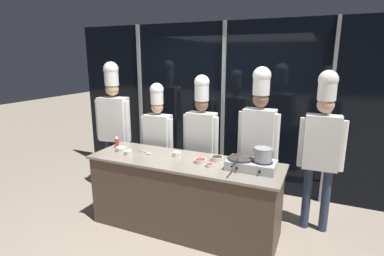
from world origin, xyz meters
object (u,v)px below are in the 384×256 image
object	(u,v)px
prep_bowl_bean_sprouts	(128,152)
chef_apprentice	(322,139)
frying_pan	(241,157)
squeeze_bottle_chili	(117,142)
prep_bowl_chili_flakes	(200,161)
chef_head	(114,118)
prep_bowl_bell_pepper	(209,165)
prep_bowl_garlic	(121,149)
serving_spoon_slotted	(147,153)
portable_stove	(251,165)
stock_pot	(263,154)
prep_bowl_soy_glaze	(217,158)
chef_sous	(158,134)
chef_pastry	(259,132)
prep_bowl_noodles	(177,154)
chef_line	(201,133)

from	to	relation	value
prep_bowl_bean_sprouts	chef_apprentice	size ratio (longest dim) A/B	0.05
frying_pan	squeeze_bottle_chili	xyz separation A→B (m)	(-1.77, 0.07, -0.06)
prep_bowl_chili_flakes	chef_head	size ratio (longest dim) A/B	0.07
prep_bowl_bell_pepper	chef_head	xyz separation A→B (m)	(-1.87, 0.68, 0.27)
prep_bowl_garlic	serving_spoon_slotted	bearing A→B (deg)	8.41
portable_stove	stock_pot	size ratio (longest dim) A/B	2.37
prep_bowl_soy_glaze	chef_sous	distance (m)	1.17
chef_sous	chef_pastry	world-z (taller)	chef_pastry
chef_apprentice	portable_stove	bearing A→B (deg)	41.02
frying_pan	chef_head	world-z (taller)	chef_head
portable_stove	serving_spoon_slotted	bearing A→B (deg)	179.36
squeeze_bottle_chili	chef_head	distance (m)	0.70
stock_pot	prep_bowl_chili_flakes	size ratio (longest dim) A/B	1.54
prep_bowl_garlic	chef_sous	size ratio (longest dim) A/B	0.08
prep_bowl_bell_pepper	chef_apprentice	size ratio (longest dim) A/B	0.05
prep_bowl_soy_glaze	prep_bowl_bean_sprouts	distance (m)	1.15
prep_bowl_soy_glaze	chef_sous	xyz separation A→B (m)	(-1.08, 0.44, 0.08)
chef_head	chef_pastry	world-z (taller)	chef_head
prep_bowl_garlic	prep_bowl_bean_sprouts	distance (m)	0.20
prep_bowl_garlic	squeeze_bottle_chili	bearing A→B (deg)	144.38
chef_head	squeeze_bottle_chili	bearing A→B (deg)	123.18
serving_spoon_slotted	prep_bowl_chili_flakes	bearing A→B (deg)	-3.14
frying_pan	squeeze_bottle_chili	bearing A→B (deg)	177.75
prep_bowl_soy_glaze	prep_bowl_bell_pepper	world-z (taller)	prep_bowl_soy_glaze
frying_pan	prep_bowl_soy_glaze	xyz separation A→B (m)	(-0.32, 0.12, -0.10)
prep_bowl_chili_flakes	chef_head	distance (m)	1.85
prep_bowl_soy_glaze	chef_head	size ratio (longest dim) A/B	0.08
frying_pan	prep_bowl_soy_glaze	bearing A→B (deg)	159.57
prep_bowl_noodles	prep_bowl_garlic	xyz separation A→B (m)	(-0.78, -0.11, 0.00)
serving_spoon_slotted	chef_apprentice	bearing A→B (deg)	16.66
prep_bowl_noodles	prep_bowl_bell_pepper	bearing A→B (deg)	-19.89
prep_bowl_noodles	prep_bowl_bean_sprouts	distance (m)	0.63
frying_pan	chef_sous	bearing A→B (deg)	158.14
frying_pan	serving_spoon_slotted	xyz separation A→B (m)	(-1.26, 0.02, -0.13)
stock_pot	squeeze_bottle_chili	world-z (taller)	stock_pot
stock_pot	prep_bowl_garlic	xyz separation A→B (m)	(-1.87, -0.04, -0.16)
prep_bowl_noodles	serving_spoon_slotted	world-z (taller)	prep_bowl_noodles
portable_stove	chef_pastry	xyz separation A→B (m)	(-0.05, 0.61, 0.23)
portable_stove	prep_bowl_bean_sprouts	xyz separation A→B (m)	(-1.57, -0.13, -0.02)
prep_bowl_chili_flakes	chef_apprentice	distance (m)	1.48
stock_pot	prep_bowl_soy_glaze	bearing A→B (deg)	168.64
portable_stove	prep_bowl_bell_pepper	world-z (taller)	portable_stove
prep_bowl_chili_flakes	chef_line	world-z (taller)	chef_line
chef_head	prep_bowl_noodles	bearing A→B (deg)	152.46
squeeze_bottle_chili	prep_bowl_bean_sprouts	world-z (taller)	squeeze_bottle_chili
frying_pan	portable_stove	bearing A→B (deg)	2.39
prep_bowl_bean_sprouts	chef_apprentice	bearing A→B (deg)	18.57
prep_bowl_chili_flakes	prep_bowl_garlic	size ratio (longest dim) A/B	1.04
portable_stove	prep_bowl_soy_glaze	bearing A→B (deg)	165.57
squeeze_bottle_chili	chef_line	world-z (taller)	chef_line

